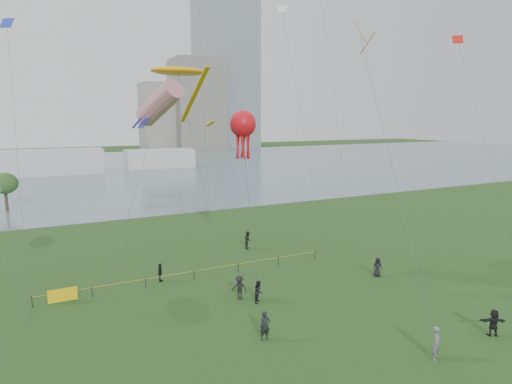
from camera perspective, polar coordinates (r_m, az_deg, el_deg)
name	(u,v)px	position (r m, az deg, el deg)	size (l,w,h in m)	color
ground_plane	(336,363)	(25.69, 10.61, -21.49)	(400.00, 400.00, 0.00)	#173811
lake	(105,170)	(118.92, -19.48, 2.83)	(400.00, 120.00, 0.08)	slate
tower	(225,11)	(205.56, -4.20, 22.91)	(24.00, 24.00, 120.00)	slate
building_mid	(197,105)	(189.09, -7.94, 11.43)	(20.00, 20.00, 38.00)	slate
building_low	(161,117)	(190.90, -12.53, 9.78)	(16.00, 18.00, 28.00)	gray
pavilion_left	(54,162)	(112.89, -25.32, 3.63)	(22.00, 8.00, 6.00)	silver
pavilion_right	(160,159)	(119.12, -12.72, 4.36)	(18.00, 7.00, 5.00)	silver
fence	(118,286)	(35.30, -17.95, -11.82)	(24.07, 0.07, 1.05)	black
kite_flyer	(437,343)	(27.12, 22.93, -18.04)	(0.70, 0.46, 1.91)	slate
spectator_a	(259,291)	(31.99, 0.37, -13.12)	(0.80, 0.62, 1.64)	black
spectator_b	(239,288)	(32.44, -2.22, -12.61)	(1.17, 0.68, 1.82)	black
spectator_c	(160,272)	(36.58, -12.67, -10.43)	(0.91, 0.38, 1.55)	black
spectator_d	(377,267)	(38.25, 15.89, -9.58)	(0.81, 0.52, 1.65)	black
spectator_e	(494,323)	(31.18, 29.11, -14.98)	(1.58, 0.50, 1.71)	black
spectator_f	(265,326)	(27.06, 1.19, -17.41)	(0.66, 0.43, 1.81)	black
spectator_g	(248,240)	(44.32, -1.07, -6.41)	(0.88, 0.69, 1.81)	black
kite_stingray	(179,72)	(39.80, -10.27, 15.48)	(4.98, 12.13, 17.79)	#3F3F42
kite_windsock	(159,103)	(36.83, -12.76, 11.47)	(7.30, 5.74, 16.42)	#3F3F42
kite_octopus	(243,125)	(35.95, -1.77, 8.93)	(2.21, 5.01, 13.92)	#3F3F42
kite_delta	(363,44)	(34.49, 14.14, 18.54)	(3.91, 12.62, 20.40)	#3F3F42
small_kites	(189,1)	(39.19, -8.91, 23.81)	(41.48, 15.24, 12.01)	white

